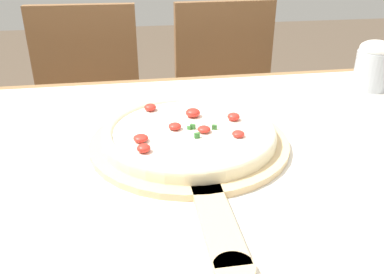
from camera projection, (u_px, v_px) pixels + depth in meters
dining_table at (204, 217)px, 0.74m from camera, size 1.21×0.96×0.75m
towel_cloth at (205, 164)px, 0.69m from camera, size 1.13×0.88×0.00m
pizza_peel at (191, 146)px, 0.73m from camera, size 0.36×0.53×0.01m
pizza at (189, 132)px, 0.74m from camera, size 0.32×0.32×0.04m
chair_left at (89, 114)px, 1.49m from camera, size 0.41×0.41×0.89m
chair_right at (229, 105)px, 1.56m from camera, size 0.42×0.42×0.89m
flour_cup at (373, 65)px, 0.99m from camera, size 0.08×0.08×0.12m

